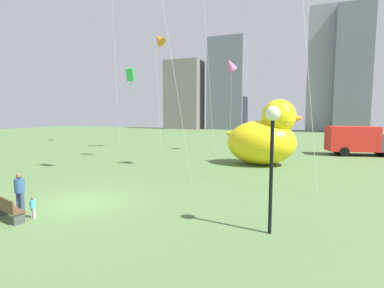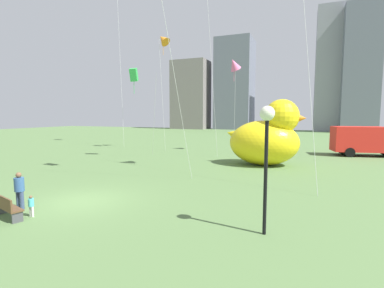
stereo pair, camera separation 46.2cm
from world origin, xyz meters
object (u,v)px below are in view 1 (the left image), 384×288
Objects in this scene: box_truck at (359,141)px; kite_green at (131,75)px; lamppost at (272,135)px; kite_pink at (230,65)px; person_adult at (20,190)px; person_child at (33,206)px; giant_inflatable_duck at (264,137)px; kite_orange at (159,39)px; park_bench at (8,208)px.

box_truck is 22.80m from kite_green.
kite_pink reaches higher than lamppost.
person_adult is 1.86× the size of person_child.
box_truck is at bearing 57.73° from person_child.
kite_orange is at bearing 153.87° from giant_inflatable_duck.
person_adult is at bearing -124.89° from box_truck.
giant_inflatable_duck reaches higher than lamppost.
person_adult is 17.02m from giant_inflatable_duck.
box_truck is at bearing 46.60° from giant_inflatable_duck.
lamppost is 0.33× the size of kite_orange.
kite_orange reaches higher than lamppost.
person_adult is 0.16× the size of kite_pink.
park_bench is 2.06× the size of person_child.
person_child is 0.14× the size of giant_inflatable_duck.
lamppost is 0.52× the size of kite_green.
lamppost is (9.38, 2.23, 2.86)m from park_bench.
kite_pink is at bearing -169.84° from box_truck.
giant_inflatable_duck reaches higher than person_child.
person_adult is at bearing -79.02° from kite_orange.
kite_orange reaches higher than giant_inflatable_duck.
kite_green is at bearing -154.18° from box_truck.
giant_inflatable_duck is 0.63× the size of kite_pink.
giant_inflatable_duck reaches higher than park_bench.
lamppost is 23.26m from box_truck.
kite_orange is (-4.60, 21.83, 11.81)m from park_bench.
giant_inflatable_duck is at bearing -26.13° from kite_orange.
park_bench is 0.13× the size of kite_orange.
person_child is 0.09× the size of kite_pink.
kite_green reaches higher than park_bench.
park_bench is 25.25m from kite_orange.
kite_green reaches higher than person_child.
lamppost is at bearing 13.37° from park_bench.
kite_green is at bearing 103.64° from person_adult.
kite_green is (-7.32, -7.34, -1.62)m from kite_pink.
kite_orange is at bearing 101.89° from park_bench.
park_bench is 0.41× the size of lamppost.
giant_inflatable_duck is at bearing 61.09° from person_adult.
kite_green is (-3.94, 14.92, 7.03)m from park_bench.
lamppost is (1.72, -13.60, 1.13)m from giant_inflatable_duck.
kite_orange reaches higher than park_bench.
park_bench is 0.27× the size of box_truck.
park_bench is 0.21× the size of kite_green.
lamppost is at bearing 7.21° from person_adult.
park_bench is at bearing -122.90° from box_truck.
box_truck is 23.30m from kite_orange.
kite_orange is (-20.45, -2.66, 10.84)m from box_truck.
person_adult reaches higher than park_bench.
kite_pink is (-4.27, 6.43, 6.92)m from giant_inflatable_duck.
kite_green reaches higher than lamppost.
box_truck reaches higher than person_adult.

